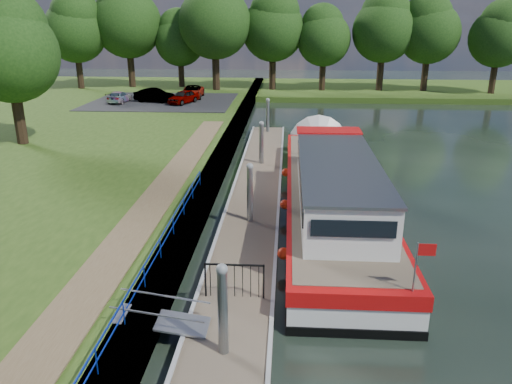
# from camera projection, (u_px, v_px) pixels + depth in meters

# --- Properties ---
(ground) EXTENTS (160.00, 160.00, 0.00)m
(ground) POSITION_uv_depth(u_px,v_px,m) (226.00, 353.00, 13.56)
(ground) COLOR black
(ground) RESTS_ON ground
(bank_edge) EXTENTS (1.10, 90.00, 0.78)m
(bank_edge) POSITION_uv_depth(u_px,v_px,m) (213.00, 175.00, 27.73)
(bank_edge) COLOR #473D2D
(bank_edge) RESTS_ON ground
(far_bank) EXTENTS (60.00, 18.00, 0.60)m
(far_bank) POSITION_uv_depth(u_px,v_px,m) (373.00, 90.00, 61.76)
(far_bank) COLOR #2A4513
(far_bank) RESTS_ON ground
(footpath) EXTENTS (1.60, 40.00, 0.05)m
(footpath) POSITION_uv_depth(u_px,v_px,m) (146.00, 213.00, 21.11)
(footpath) COLOR brown
(footpath) RESTS_ON riverbank
(carpark) EXTENTS (14.00, 12.00, 0.06)m
(carpark) POSITION_uv_depth(u_px,v_px,m) (163.00, 101.00, 49.79)
(carpark) COLOR black
(carpark) RESTS_ON riverbank
(blue_fence) EXTENTS (0.04, 18.04, 0.72)m
(blue_fence) POSITION_uv_depth(u_px,v_px,m) (152.00, 257.00, 16.13)
(blue_fence) COLOR #0C2DBF
(blue_fence) RESTS_ON riverbank
(pontoon) EXTENTS (2.50, 30.00, 0.56)m
(pontoon) POSITION_uv_depth(u_px,v_px,m) (257.00, 191.00, 25.76)
(pontoon) COLOR brown
(pontoon) RESTS_ON ground
(mooring_piles) EXTENTS (0.30, 27.30, 3.55)m
(mooring_piles) POSITION_uv_depth(u_px,v_px,m) (257.00, 171.00, 25.40)
(mooring_piles) COLOR gray
(mooring_piles) RESTS_ON ground
(gangway) EXTENTS (2.58, 1.00, 0.92)m
(gangway) POSITION_uv_depth(u_px,v_px,m) (163.00, 320.00, 13.94)
(gangway) COLOR #A5A8AD
(gangway) RESTS_ON ground
(gate_panel) EXTENTS (1.85, 0.05, 1.15)m
(gate_panel) POSITION_uv_depth(u_px,v_px,m) (234.00, 276.00, 15.26)
(gate_panel) COLOR black
(gate_panel) RESTS_ON ground
(barge) EXTENTS (4.36, 21.15, 4.78)m
(barge) POSITION_uv_depth(u_px,v_px,m) (330.00, 186.00, 23.60)
(barge) COLOR black
(barge) RESTS_ON ground
(horizon_trees) EXTENTS (54.38, 10.03, 12.87)m
(horizon_trees) POSITION_uv_depth(u_px,v_px,m) (262.00, 25.00, 56.94)
(horizon_trees) COLOR #332316
(horizon_trees) RESTS_ON ground
(bank_tree_a) EXTENTS (6.12, 6.12, 9.72)m
(bank_tree_a) POSITION_uv_depth(u_px,v_px,m) (9.00, 45.00, 31.16)
(bank_tree_a) COLOR #332316
(bank_tree_a) RESTS_ON riverbank
(car_a) EXTENTS (2.86, 4.00, 1.27)m
(car_a) POSITION_uv_depth(u_px,v_px,m) (183.00, 97.00, 48.26)
(car_a) COLOR #999999
(car_a) RESTS_ON carpark
(car_b) EXTENTS (4.24, 2.43, 1.32)m
(car_b) POSITION_uv_depth(u_px,v_px,m) (155.00, 95.00, 49.02)
(car_b) COLOR #999999
(car_b) RESTS_ON carpark
(car_c) EXTENTS (1.74, 3.81, 1.08)m
(car_c) POSITION_uv_depth(u_px,v_px,m) (119.00, 97.00, 48.82)
(car_c) COLOR #999999
(car_c) RESTS_ON carpark
(car_d) EXTENTS (2.33, 4.68, 1.27)m
(car_d) POSITION_uv_depth(u_px,v_px,m) (192.00, 92.00, 51.55)
(car_d) COLOR #999999
(car_d) RESTS_ON carpark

